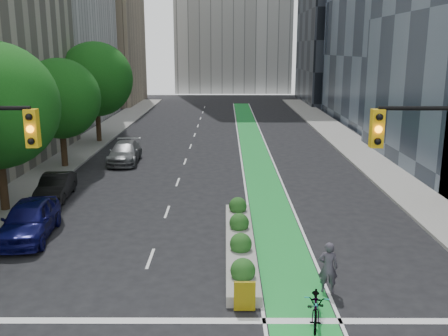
{
  "coord_description": "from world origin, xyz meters",
  "views": [
    {
      "loc": [
        0.58,
        -12.95,
        8.37
      ],
      "look_at": [
        0.51,
        9.41,
        3.0
      ],
      "focal_mm": 40.0,
      "sensor_mm": 36.0,
      "label": 1
    }
  ],
  "objects_px": {
    "cyclist": "(328,267)",
    "parked_car_left_near": "(29,220)",
    "median_planter": "(240,241)",
    "bicycle": "(316,305)",
    "parked_car_left_mid": "(56,187)",
    "parked_car_left_far": "(125,153)"
  },
  "relations": [
    {
      "from": "cyclist",
      "to": "parked_car_left_near",
      "type": "xyz_separation_m",
      "value": [
        -12.44,
        5.16,
        -0.07
      ]
    },
    {
      "from": "parked_car_left_near",
      "to": "median_planter",
      "type": "bearing_deg",
      "value": -13.44
    },
    {
      "from": "cyclist",
      "to": "median_planter",
      "type": "bearing_deg",
      "value": -44.29
    },
    {
      "from": "median_planter",
      "to": "parked_car_left_near",
      "type": "distance_m",
      "value": 9.58
    },
    {
      "from": "cyclist",
      "to": "parked_car_left_near",
      "type": "distance_m",
      "value": 13.47
    },
    {
      "from": "median_planter",
      "to": "bicycle",
      "type": "bearing_deg",
      "value": -69.2
    },
    {
      "from": "bicycle",
      "to": "parked_car_left_near",
      "type": "height_order",
      "value": "parked_car_left_near"
    },
    {
      "from": "median_planter",
      "to": "parked_car_left_mid",
      "type": "distance_m",
      "value": 12.67
    },
    {
      "from": "parked_car_left_near",
      "to": "parked_car_left_mid",
      "type": "xyz_separation_m",
      "value": [
        -0.83,
        6.08,
        -0.16
      ]
    },
    {
      "from": "median_planter",
      "to": "parked_car_left_near",
      "type": "xyz_separation_m",
      "value": [
        -9.48,
        1.28,
        0.49
      ]
    },
    {
      "from": "bicycle",
      "to": "parked_car_left_far",
      "type": "xyz_separation_m",
      "value": [
        -10.42,
        22.49,
        0.2
      ]
    },
    {
      "from": "bicycle",
      "to": "parked_car_left_near",
      "type": "bearing_deg",
      "value": 158.93
    },
    {
      "from": "bicycle",
      "to": "cyclist",
      "type": "bearing_deg",
      "value": 79.48
    },
    {
      "from": "cyclist",
      "to": "parked_car_left_near",
      "type": "height_order",
      "value": "cyclist"
    },
    {
      "from": "parked_car_left_near",
      "to": "parked_car_left_mid",
      "type": "height_order",
      "value": "parked_car_left_near"
    },
    {
      "from": "cyclist",
      "to": "parked_car_left_far",
      "type": "bearing_deg",
      "value": -53.09
    },
    {
      "from": "parked_car_left_mid",
      "to": "parked_car_left_near",
      "type": "bearing_deg",
      "value": -86.49
    },
    {
      "from": "median_planter",
      "to": "parked_car_left_near",
      "type": "relative_size",
      "value": 2.03
    },
    {
      "from": "median_planter",
      "to": "bicycle",
      "type": "relative_size",
      "value": 4.79
    },
    {
      "from": "parked_car_left_near",
      "to": "parked_car_left_mid",
      "type": "bearing_deg",
      "value": 92.03
    },
    {
      "from": "median_planter",
      "to": "parked_car_left_far",
      "type": "height_order",
      "value": "parked_car_left_far"
    },
    {
      "from": "parked_car_left_mid",
      "to": "parked_car_left_far",
      "type": "distance_m",
      "value": 9.53
    }
  ]
}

